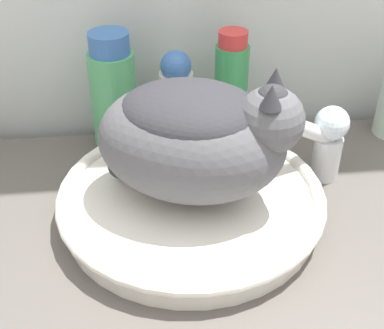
{
  "coord_description": "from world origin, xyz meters",
  "views": [
    {
      "loc": [
        -0.07,
        -0.34,
        1.37
      ],
      "look_at": [
        -0.01,
        0.25,
        0.96
      ],
      "focal_mm": 50.0,
      "sensor_mm": 36.0,
      "label": 1
    }
  ],
  "objects_px": {
    "cat": "(196,134)",
    "lotion_bottle_white": "(176,101)",
    "faucet": "(325,138)",
    "mouthwash_bottle": "(114,96)",
    "shampoo_bottle_tall": "(231,92)"
  },
  "relations": [
    {
      "from": "cat",
      "to": "lotion_bottle_white",
      "type": "distance_m",
      "value": 0.2
    },
    {
      "from": "faucet",
      "to": "lotion_bottle_white",
      "type": "bearing_deg",
      "value": -46.66
    },
    {
      "from": "faucet",
      "to": "lotion_bottle_white",
      "type": "relative_size",
      "value": 0.8
    },
    {
      "from": "mouthwash_bottle",
      "to": "lotion_bottle_white",
      "type": "xyz_separation_m",
      "value": [
        0.1,
        0.0,
        -0.01
      ]
    },
    {
      "from": "cat",
      "to": "shampoo_bottle_tall",
      "type": "xyz_separation_m",
      "value": [
        0.08,
        0.19,
        -0.04
      ]
    },
    {
      "from": "mouthwash_bottle",
      "to": "shampoo_bottle_tall",
      "type": "xyz_separation_m",
      "value": [
        0.19,
        0.0,
        -0.0
      ]
    },
    {
      "from": "cat",
      "to": "lotion_bottle_white",
      "type": "xyz_separation_m",
      "value": [
        -0.01,
        0.19,
        -0.05
      ]
    },
    {
      "from": "mouthwash_bottle",
      "to": "lotion_bottle_white",
      "type": "bearing_deg",
      "value": 0.0
    },
    {
      "from": "cat",
      "to": "lotion_bottle_white",
      "type": "height_order",
      "value": "cat"
    },
    {
      "from": "faucet",
      "to": "lotion_bottle_white",
      "type": "height_order",
      "value": "lotion_bottle_white"
    },
    {
      "from": "cat",
      "to": "mouthwash_bottle",
      "type": "distance_m",
      "value": 0.22
    },
    {
      "from": "cat",
      "to": "faucet",
      "type": "height_order",
      "value": "cat"
    },
    {
      "from": "cat",
      "to": "shampoo_bottle_tall",
      "type": "bearing_deg",
      "value": 86.06
    },
    {
      "from": "mouthwash_bottle",
      "to": "shampoo_bottle_tall",
      "type": "bearing_deg",
      "value": 0.0
    },
    {
      "from": "faucet",
      "to": "cat",
      "type": "bearing_deg",
      "value": 0.84
    }
  ]
}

